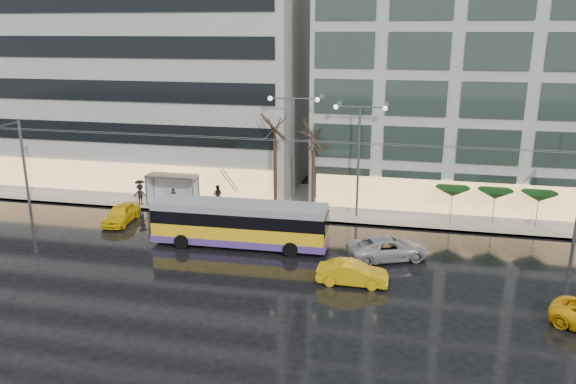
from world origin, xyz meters
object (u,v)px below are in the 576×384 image
(bus_shelter, at_px, (169,182))
(street_lamp_near, at_px, (293,139))
(trolleybus, at_px, (240,225))
(taxi_a, at_px, (121,214))

(bus_shelter, bearing_deg, street_lamp_near, 0.63)
(bus_shelter, relative_size, street_lamp_near, 0.47)
(trolleybus, distance_m, taxi_a, 10.46)
(street_lamp_near, xyz_separation_m, taxi_a, (-12.18, -4.95, -5.27))
(trolleybus, xyz_separation_m, street_lamp_near, (2.07, 7.54, 4.52))
(trolleybus, bearing_deg, taxi_a, 165.63)
(street_lamp_near, bearing_deg, trolleybus, -105.37)
(bus_shelter, relative_size, taxi_a, 0.99)
(street_lamp_near, relative_size, taxi_a, 2.14)
(trolleybus, xyz_separation_m, taxi_a, (-10.11, 2.59, -0.75))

